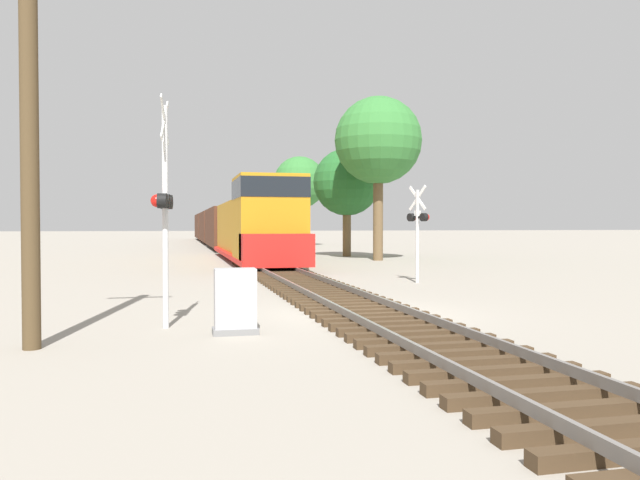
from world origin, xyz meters
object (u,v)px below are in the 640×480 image
object	(u,v)px
freight_train	(222,227)
relay_cabinet	(235,302)
utility_pole	(29,69)
tree_far_right	(378,141)
crossing_signal_near	(164,203)
tree_deep_background	(300,183)
crossing_signal_far	(418,223)
tree_mid_background	(347,183)

from	to	relation	value
freight_train	relay_cabinet	size ratio (longest dim) A/B	53.79
utility_pole	tree_far_right	world-z (taller)	tree_far_right
crossing_signal_near	tree_deep_background	size ratio (longest dim) A/B	0.53
crossing_signal_near	relay_cabinet	world-z (taller)	crossing_signal_near
crossing_signal_far	tree_far_right	distance (m)	14.98
tree_mid_background	crossing_signal_near	bearing A→B (deg)	-112.94
crossing_signal_near	utility_pole	xyz separation A→B (m)	(-2.17, -1.72, 2.20)
relay_cabinet	tree_mid_background	xyz separation A→B (m)	(10.03, 27.92, 4.29)
crossing_signal_far	tree_deep_background	world-z (taller)	tree_deep_background
tree_mid_background	tree_deep_background	xyz separation A→B (m)	(1.02, 21.28, 1.39)
freight_train	crossing_signal_far	distance (m)	37.91
crossing_signal_far	tree_mid_background	distance (m)	19.07
relay_cabinet	tree_mid_background	bearing A→B (deg)	70.23
crossing_signal_near	utility_pole	bearing A→B (deg)	-43.42
tree_deep_background	crossing_signal_near	bearing A→B (deg)	-104.44
crossing_signal_far	crossing_signal_near	bearing A→B (deg)	113.85
crossing_signal_near	tree_far_right	world-z (taller)	tree_far_right
tree_far_right	tree_mid_background	xyz separation A→B (m)	(-0.56, 4.88, -2.12)
freight_train	crossing_signal_near	size ratio (longest dim) A/B	14.55
relay_cabinet	tree_deep_background	bearing A→B (deg)	77.34
crossing_signal_far	tree_mid_background	size ratio (longest dim) A/B	0.49
crossing_signal_near	tree_far_right	bearing A→B (deg)	159.70
freight_train	tree_deep_background	xyz separation A→B (m)	(7.90, 2.33, 4.43)
utility_pole	tree_far_right	distance (m)	27.73
relay_cabinet	tree_deep_background	world-z (taller)	tree_deep_background
utility_pole	freight_train	bearing A→B (deg)	82.02
crossing_signal_near	tree_far_right	size ratio (longest dim) A/B	0.49
crossing_signal_far	freight_train	bearing A→B (deg)	-12.31
utility_pole	tree_mid_background	size ratio (longest dim) A/B	1.29
freight_train	tree_far_right	size ratio (longest dim) A/B	7.09
freight_train	tree_far_right	world-z (taller)	tree_far_right
freight_train	crossing_signal_far	bearing A→B (deg)	-83.39
relay_cabinet	tree_deep_background	size ratio (longest dim) A/B	0.14
utility_pole	tree_deep_background	bearing A→B (deg)	73.72
crossing_signal_far	relay_cabinet	size ratio (longest dim) A/B	2.79
freight_train	crossing_signal_far	world-z (taller)	freight_train
relay_cabinet	tree_deep_background	distance (m)	50.74
tree_far_right	tree_mid_background	world-z (taller)	tree_far_right
crossing_signal_near	crossing_signal_far	size ratio (longest dim) A/B	1.33
tree_mid_background	tree_deep_background	world-z (taller)	tree_deep_background
crossing_signal_near	tree_far_right	xyz separation A→B (m)	(11.95, 22.03, 4.48)
crossing_signal_near	utility_pole	world-z (taller)	utility_pole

